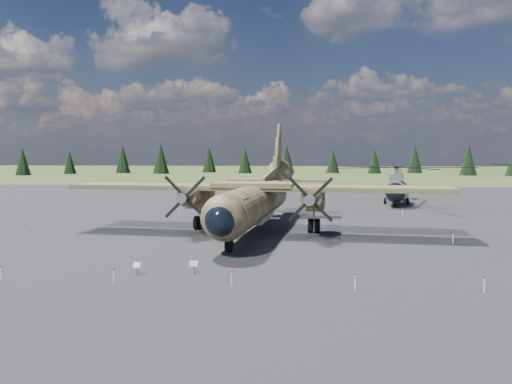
{
  "coord_description": "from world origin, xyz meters",
  "views": [
    {
      "loc": [
        5.42,
        -37.44,
        6.52
      ],
      "look_at": [
        1.77,
        2.0,
        3.55
      ],
      "focal_mm": 35.0,
      "sensor_mm": 36.0,
      "label": 1
    }
  ],
  "objects": [
    {
      "name": "info_placard_right",
      "position": [
        -0.47,
        -10.9,
        0.47
      ],
      "size": [
        0.47,
        0.23,
        0.71
      ],
      "rotation": [
        0.0,
        0.0,
        0.09
      ],
      "color": "gray",
      "rests_on": "ground"
    },
    {
      "name": "apron",
      "position": [
        0.0,
        10.0,
        0.0
      ],
      "size": [
        120.0,
        120.0,
        0.04
      ],
      "primitive_type": "cube",
      "color": "#515155",
      "rests_on": "ground"
    },
    {
      "name": "helicopter_near",
      "position": [
        17.56,
        28.22,
        3.58
      ],
      "size": [
        23.52,
        24.93,
        5.05
      ],
      "rotation": [
        0.0,
        0.0,
        -0.21
      ],
      "color": "#68685B",
      "rests_on": "ground"
    },
    {
      "name": "barrier_fence",
      "position": [
        -0.46,
        -0.08,
        0.51
      ],
      "size": [
        33.12,
        29.62,
        0.85
      ],
      "color": "silver",
      "rests_on": "ground"
    },
    {
      "name": "info_placard_left",
      "position": [
        -3.48,
        -11.46,
        0.46
      ],
      "size": [
        0.48,
        0.31,
        0.69
      ],
      "rotation": [
        0.0,
        0.0,
        -0.31
      ],
      "color": "gray",
      "rests_on": "ground"
    },
    {
      "name": "treeline",
      "position": [
        -0.19,
        -1.12,
        4.78
      ],
      "size": [
        299.53,
        302.95,
        10.85
      ],
      "color": "black",
      "rests_on": "ground"
    },
    {
      "name": "ground",
      "position": [
        0.0,
        0.0,
        0.0
      ],
      "size": [
        500.0,
        500.0,
        0.0
      ],
      "primitive_type": "plane",
      "color": "#515C29",
      "rests_on": "ground"
    },
    {
      "name": "transport_plane",
      "position": [
        1.58,
        5.08,
        3.02
      ],
      "size": [
        31.98,
        28.95,
        10.52
      ],
      "rotation": [
        0.0,
        0.0,
        -0.09
      ],
      "color": "#3E3E21",
      "rests_on": "ground"
    }
  ]
}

